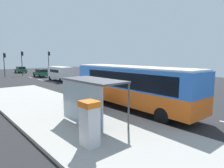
{
  "coord_description": "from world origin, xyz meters",
  "views": [
    {
      "loc": [
        -12.33,
        -9.25,
        3.91
      ],
      "look_at": [
        -1.0,
        3.75,
        1.5
      ],
      "focal_mm": 31.27,
      "sensor_mm": 36.0,
      "label": 1
    }
  ],
  "objects_px": {
    "traffic_light_near_side": "(49,59)",
    "bus_shelter": "(89,90)",
    "white_van": "(60,73)",
    "sedan_near": "(41,73)",
    "recycling_bin_blue": "(99,103)",
    "sedan_far": "(21,70)",
    "bus": "(131,84)",
    "recycling_bin_green": "(82,98)",
    "recycling_bin_red": "(87,100)",
    "ticket_machine": "(90,123)",
    "recycling_bin_orange": "(93,101)",
    "traffic_light_median": "(22,59)",
    "traffic_light_far_side": "(4,61)"
  },
  "relations": [
    {
      "from": "traffic_light_near_side",
      "to": "bus_shelter",
      "type": "height_order",
      "value": "traffic_light_near_side"
    },
    {
      "from": "white_van",
      "to": "sedan_near",
      "type": "height_order",
      "value": "white_van"
    },
    {
      "from": "recycling_bin_blue",
      "to": "sedan_far",
      "type": "bearing_deg",
      "value": 80.86
    },
    {
      "from": "recycling_bin_blue",
      "to": "bus_shelter",
      "type": "relative_size",
      "value": 0.24
    },
    {
      "from": "bus",
      "to": "recycling_bin_green",
      "type": "xyz_separation_m",
      "value": [
        -2.49,
        2.85,
        -1.19
      ]
    },
    {
      "from": "white_van",
      "to": "recycling_bin_red",
      "type": "relative_size",
      "value": 5.49
    },
    {
      "from": "ticket_machine",
      "to": "bus_shelter",
      "type": "height_order",
      "value": "bus_shelter"
    },
    {
      "from": "recycling_bin_orange",
      "to": "traffic_light_near_side",
      "type": "bearing_deg",
      "value": 72.09
    },
    {
      "from": "bus_shelter",
      "to": "traffic_light_median",
      "type": "bearing_deg",
      "value": 78.79
    },
    {
      "from": "recycling_bin_green",
      "to": "traffic_light_near_side",
      "type": "bearing_deg",
      "value": 71.27
    },
    {
      "from": "recycling_bin_red",
      "to": "traffic_light_far_side",
      "type": "height_order",
      "value": "traffic_light_far_side"
    },
    {
      "from": "traffic_light_near_side",
      "to": "recycling_bin_blue",
      "type": "bearing_deg",
      "value": -107.53
    },
    {
      "from": "recycling_bin_orange",
      "to": "recycling_bin_red",
      "type": "distance_m",
      "value": 0.7
    },
    {
      "from": "white_van",
      "to": "recycling_bin_blue",
      "type": "height_order",
      "value": "white_van"
    },
    {
      "from": "recycling_bin_orange",
      "to": "bus_shelter",
      "type": "height_order",
      "value": "bus_shelter"
    },
    {
      "from": "white_van",
      "to": "bus",
      "type": "bearing_deg",
      "value": -101.27
    },
    {
      "from": "ticket_machine",
      "to": "bus_shelter",
      "type": "distance_m",
      "value": 2.86
    },
    {
      "from": "bus",
      "to": "traffic_light_far_side",
      "type": "distance_m",
      "value": 32.32
    },
    {
      "from": "bus",
      "to": "traffic_light_far_side",
      "type": "relative_size",
      "value": 2.37
    },
    {
      "from": "recycling_bin_orange",
      "to": "traffic_light_median",
      "type": "distance_m",
      "value": 32.06
    },
    {
      "from": "white_van",
      "to": "bus_shelter",
      "type": "height_order",
      "value": "bus_shelter"
    },
    {
      "from": "sedan_near",
      "to": "recycling_bin_blue",
      "type": "relative_size",
      "value": 4.64
    },
    {
      "from": "recycling_bin_blue",
      "to": "bus",
      "type": "bearing_deg",
      "value": -16.83
    },
    {
      "from": "sedan_far",
      "to": "traffic_light_near_side",
      "type": "xyz_separation_m",
      "value": [
        3.2,
        -9.69,
        2.59
      ]
    },
    {
      "from": "ticket_machine",
      "to": "traffic_light_far_side",
      "type": "relative_size",
      "value": 0.41
    },
    {
      "from": "sedan_near",
      "to": "recycling_bin_green",
      "type": "height_order",
      "value": "sedan_near"
    },
    {
      "from": "recycling_bin_red",
      "to": "bus_shelter",
      "type": "distance_m",
      "value": 4.35
    },
    {
      "from": "recycling_bin_green",
      "to": "recycling_bin_red",
      "type": "bearing_deg",
      "value": -90.0
    },
    {
      "from": "bus_shelter",
      "to": "recycling_bin_green",
      "type": "bearing_deg",
      "value": 61.98
    },
    {
      "from": "bus",
      "to": "recycling_bin_green",
      "type": "relative_size",
      "value": 11.67
    },
    {
      "from": "white_van",
      "to": "recycling_bin_green",
      "type": "xyz_separation_m",
      "value": [
        -6.4,
        -16.78,
        -0.69
      ]
    },
    {
      "from": "traffic_light_far_side",
      "to": "bus",
      "type": "bearing_deg",
      "value": -87.54
    },
    {
      "from": "recycling_bin_red",
      "to": "recycling_bin_green",
      "type": "bearing_deg",
      "value": 90.0
    },
    {
      "from": "sedan_near",
      "to": "recycling_bin_red",
      "type": "height_order",
      "value": "sedan_near"
    },
    {
      "from": "sedan_near",
      "to": "recycling_bin_blue",
      "type": "height_order",
      "value": "sedan_near"
    },
    {
      "from": "recycling_bin_red",
      "to": "traffic_light_far_side",
      "type": "bearing_deg",
      "value": 87.9
    },
    {
      "from": "white_van",
      "to": "traffic_light_median",
      "type": "height_order",
      "value": "traffic_light_median"
    },
    {
      "from": "traffic_light_near_side",
      "to": "traffic_light_median",
      "type": "bearing_deg",
      "value": 162.58
    },
    {
      "from": "bus",
      "to": "bus_shelter",
      "type": "xyz_separation_m",
      "value": [
        -4.7,
        -1.3,
        0.25
      ]
    },
    {
      "from": "white_van",
      "to": "traffic_light_near_side",
      "type": "bearing_deg",
      "value": 74.43
    },
    {
      "from": "recycling_bin_green",
      "to": "bus_shelter",
      "type": "relative_size",
      "value": 0.24
    },
    {
      "from": "ticket_machine",
      "to": "recycling_bin_blue",
      "type": "relative_size",
      "value": 2.04
    },
    {
      "from": "traffic_light_near_side",
      "to": "traffic_light_far_side",
      "type": "height_order",
      "value": "traffic_light_near_side"
    },
    {
      "from": "recycling_bin_blue",
      "to": "traffic_light_far_side",
      "type": "relative_size",
      "value": 0.2
    },
    {
      "from": "recycling_bin_blue",
      "to": "bus_shelter",
      "type": "height_order",
      "value": "bus_shelter"
    },
    {
      "from": "sedan_near",
      "to": "sedan_far",
      "type": "relative_size",
      "value": 1.0
    },
    {
      "from": "traffic_light_near_side",
      "to": "traffic_light_median",
      "type": "xyz_separation_m",
      "value": [
        -5.1,
        1.6,
        -0.02
      ]
    },
    {
      "from": "white_van",
      "to": "sedan_near",
      "type": "bearing_deg",
      "value": 89.31
    },
    {
      "from": "bus",
      "to": "recycling_bin_blue",
      "type": "distance_m",
      "value": 2.86
    },
    {
      "from": "recycling_bin_orange",
      "to": "bus_shelter",
      "type": "xyz_separation_m",
      "value": [
        -2.21,
        -2.76,
        1.44
      ]
    }
  ]
}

